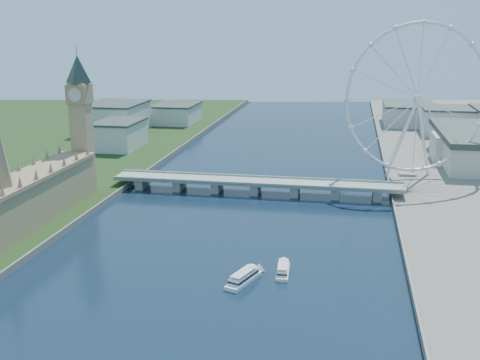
# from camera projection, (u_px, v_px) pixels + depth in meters

# --- Properties ---
(parliament_range) EXTENTS (24.00, 200.00, 70.00)m
(parliament_range) POSITION_uv_depth(u_px,v_px,m) (5.00, 211.00, 351.44)
(parliament_range) COLOR tan
(parliament_range) RESTS_ON ground
(big_ben) EXTENTS (20.02, 20.02, 110.00)m
(big_ben) POSITION_uv_depth(u_px,v_px,m) (80.00, 105.00, 442.24)
(big_ben) COLOR tan
(big_ben) RESTS_ON ground
(westminster_bridge) EXTENTS (220.00, 22.00, 9.50)m
(westminster_bridge) POSITION_uv_depth(u_px,v_px,m) (256.00, 184.00, 455.80)
(westminster_bridge) COLOR gray
(westminster_bridge) RESTS_ON ground
(london_eye) EXTENTS (113.60, 39.12, 124.30)m
(london_eye) POSITION_uv_depth(u_px,v_px,m) (418.00, 99.00, 472.02)
(london_eye) COLOR silver
(london_eye) RESTS_ON ground
(county_hall) EXTENTS (54.00, 144.00, 35.00)m
(county_hall) POSITION_uv_depth(u_px,v_px,m) (466.00, 164.00, 550.64)
(county_hall) COLOR beige
(county_hall) RESTS_ON ground
(city_skyline) EXTENTS (505.00, 280.00, 32.00)m
(city_skyline) POSITION_uv_depth(u_px,v_px,m) (324.00, 120.00, 694.01)
(city_skyline) COLOR beige
(city_skyline) RESTS_ON ground
(tour_boat_near) EXTENTS (16.92, 29.89, 6.42)m
(tour_boat_near) POSITION_uv_depth(u_px,v_px,m) (244.00, 282.00, 298.27)
(tour_boat_near) COLOR white
(tour_boat_near) RESTS_ON ground
(tour_boat_far) EXTENTS (7.92, 25.87, 5.60)m
(tour_boat_far) POSITION_uv_depth(u_px,v_px,m) (283.00, 273.00, 309.12)
(tour_boat_far) COLOR silver
(tour_boat_far) RESTS_ON ground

